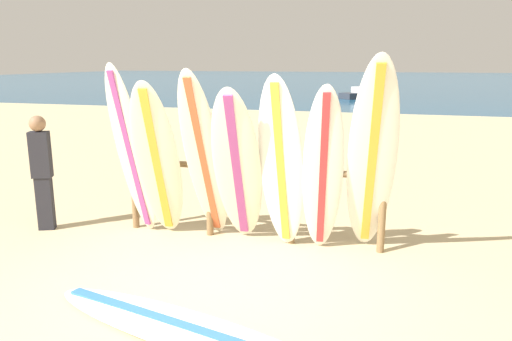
{
  "coord_description": "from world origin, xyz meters",
  "views": [
    {
      "loc": [
        1.76,
        -4.01,
        2.27
      ],
      "look_at": [
        0.04,
        2.02,
        0.85
      ],
      "focal_mm": 34.03,
      "sensor_mm": 36.0,
      "label": 1
    }
  ],
  "objects_px": {
    "surfboard_leaning_far_left": "(132,152)",
    "surfboard_lying_on_sand": "(183,328)",
    "small_boat_offshore": "(361,94)",
    "surfboard_leaning_left": "(157,163)",
    "surfboard_rack": "(250,187)",
    "surfboard_leaning_center": "(237,169)",
    "beachgoer_standing": "(42,168)",
    "surfboard_leaning_center_left": "(204,159)",
    "surfboard_leaning_center_right": "(281,166)",
    "surfboard_leaning_right": "(323,172)",
    "surfboard_leaning_far_right": "(372,160)"
  },
  "relations": [
    {
      "from": "surfboard_leaning_center_right",
      "to": "beachgoer_standing",
      "type": "bearing_deg",
      "value": -178.93
    },
    {
      "from": "small_boat_offshore",
      "to": "surfboard_rack",
      "type": "bearing_deg",
      "value": -89.3
    },
    {
      "from": "beachgoer_standing",
      "to": "small_boat_offshore",
      "type": "height_order",
      "value": "beachgoer_standing"
    },
    {
      "from": "surfboard_lying_on_sand",
      "to": "small_boat_offshore",
      "type": "distance_m",
      "value": 27.19
    },
    {
      "from": "surfboard_leaning_center_right",
      "to": "small_boat_offshore",
      "type": "height_order",
      "value": "surfboard_leaning_center_right"
    },
    {
      "from": "surfboard_leaning_far_left",
      "to": "surfboard_leaning_center_right",
      "type": "height_order",
      "value": "surfboard_leaning_far_left"
    },
    {
      "from": "surfboard_leaning_far_left",
      "to": "small_boat_offshore",
      "type": "bearing_deg",
      "value": 87.35
    },
    {
      "from": "surfboard_leaning_far_left",
      "to": "surfboard_leaning_far_right",
      "type": "xyz_separation_m",
      "value": [
        2.98,
        0.05,
        0.05
      ]
    },
    {
      "from": "surfboard_leaning_center",
      "to": "surfboard_leaning_center_left",
      "type": "bearing_deg",
      "value": -178.24
    },
    {
      "from": "surfboard_leaning_center_left",
      "to": "surfboard_lying_on_sand",
      "type": "distance_m",
      "value": 2.27
    },
    {
      "from": "surfboard_leaning_right",
      "to": "beachgoer_standing",
      "type": "relative_size",
      "value": 1.31
    },
    {
      "from": "surfboard_leaning_center_left",
      "to": "surfboard_leaning_center",
      "type": "relative_size",
      "value": 1.1
    },
    {
      "from": "surfboard_leaning_right",
      "to": "surfboard_leaning_far_right",
      "type": "distance_m",
      "value": 0.56
    },
    {
      "from": "surfboard_rack",
      "to": "surfboard_leaning_far_left",
      "type": "height_order",
      "value": "surfboard_leaning_far_left"
    },
    {
      "from": "surfboard_leaning_center_right",
      "to": "surfboard_leaning_far_right",
      "type": "bearing_deg",
      "value": 3.99
    },
    {
      "from": "surfboard_leaning_center_right",
      "to": "beachgoer_standing",
      "type": "xyz_separation_m",
      "value": [
        -3.28,
        -0.06,
        -0.21
      ]
    },
    {
      "from": "surfboard_leaning_center",
      "to": "surfboard_lying_on_sand",
      "type": "distance_m",
      "value": 2.18
    },
    {
      "from": "surfboard_leaning_far_left",
      "to": "surfboard_lying_on_sand",
      "type": "bearing_deg",
      "value": -51.7
    },
    {
      "from": "surfboard_lying_on_sand",
      "to": "surfboard_leaning_right",
      "type": "bearing_deg",
      "value": 66.0
    },
    {
      "from": "surfboard_leaning_far_left",
      "to": "surfboard_leaning_center",
      "type": "distance_m",
      "value": 1.43
    },
    {
      "from": "surfboard_leaning_far_right",
      "to": "beachgoer_standing",
      "type": "bearing_deg",
      "value": -178.24
    },
    {
      "from": "surfboard_leaning_center",
      "to": "beachgoer_standing",
      "type": "xyz_separation_m",
      "value": [
        -2.75,
        -0.04,
        -0.15
      ]
    },
    {
      "from": "surfboard_leaning_center_right",
      "to": "surfboard_leaning_right",
      "type": "relative_size",
      "value": 1.05
    },
    {
      "from": "surfboard_leaning_far_left",
      "to": "surfboard_leaning_left",
      "type": "bearing_deg",
      "value": -12.14
    },
    {
      "from": "surfboard_leaning_center",
      "to": "surfboard_leaning_right",
      "type": "distance_m",
      "value": 1.02
    },
    {
      "from": "surfboard_leaning_right",
      "to": "surfboard_leaning_center",
      "type": "bearing_deg",
      "value": -177.66
    },
    {
      "from": "surfboard_leaning_center_left",
      "to": "surfboard_lying_on_sand",
      "type": "bearing_deg",
      "value": -74.08
    },
    {
      "from": "surfboard_rack",
      "to": "surfboard_leaning_left",
      "type": "height_order",
      "value": "surfboard_leaning_left"
    },
    {
      "from": "surfboard_leaning_far_left",
      "to": "surfboard_leaning_center_left",
      "type": "relative_size",
      "value": 1.02
    },
    {
      "from": "surfboard_leaning_left",
      "to": "surfboard_leaning_center_right",
      "type": "distance_m",
      "value": 1.56
    },
    {
      "from": "surfboard_leaning_left",
      "to": "small_boat_offshore",
      "type": "distance_m",
      "value": 25.32
    },
    {
      "from": "surfboard_leaning_center_right",
      "to": "surfboard_leaning_right",
      "type": "xyz_separation_m",
      "value": [
        0.48,
        0.02,
        -0.05
      ]
    },
    {
      "from": "surfboard_leaning_center_left",
      "to": "surfboard_leaning_center_right",
      "type": "xyz_separation_m",
      "value": [
        0.95,
        0.03,
        -0.03
      ]
    },
    {
      "from": "surfboard_leaning_left",
      "to": "surfboard_leaning_far_left",
      "type": "bearing_deg",
      "value": 167.86
    },
    {
      "from": "surfboard_rack",
      "to": "surfboard_leaning_center_left",
      "type": "relative_size",
      "value": 1.54
    },
    {
      "from": "surfboard_leaning_far_right",
      "to": "surfboard_leaning_center",
      "type": "bearing_deg",
      "value": -176.72
    },
    {
      "from": "surfboard_rack",
      "to": "surfboard_leaning_left",
      "type": "distance_m",
      "value": 1.19
    },
    {
      "from": "surfboard_rack",
      "to": "small_boat_offshore",
      "type": "height_order",
      "value": "surfboard_rack"
    },
    {
      "from": "surfboard_leaning_center",
      "to": "surfboard_lying_on_sand",
      "type": "relative_size",
      "value": 0.69
    },
    {
      "from": "beachgoer_standing",
      "to": "small_boat_offshore",
      "type": "distance_m",
      "value": 25.42
    },
    {
      "from": "surfboard_leaning_far_right",
      "to": "surfboard_leaning_right",
      "type": "bearing_deg",
      "value": -174.94
    },
    {
      "from": "surfboard_leaning_right",
      "to": "surfboard_leaning_far_left",
      "type": "bearing_deg",
      "value": -179.84
    },
    {
      "from": "surfboard_leaning_center",
      "to": "surfboard_leaning_right",
      "type": "xyz_separation_m",
      "value": [
        1.02,
        0.04,
        0.02
      ]
    },
    {
      "from": "surfboard_leaning_far_left",
      "to": "surfboard_leaning_center_right",
      "type": "distance_m",
      "value": 1.96
    },
    {
      "from": "surfboard_leaning_far_left",
      "to": "surfboard_lying_on_sand",
      "type": "relative_size",
      "value": 0.77
    },
    {
      "from": "surfboard_leaning_left",
      "to": "surfboard_leaning_center_right",
      "type": "relative_size",
      "value": 0.97
    },
    {
      "from": "surfboard_leaning_right",
      "to": "surfboard_leaning_center_left",
      "type": "bearing_deg",
      "value": -177.82
    },
    {
      "from": "surfboard_leaning_center",
      "to": "surfboard_leaning_right",
      "type": "bearing_deg",
      "value": 2.34
    },
    {
      "from": "surfboard_leaning_center_left",
      "to": "small_boat_offshore",
      "type": "bearing_deg",
      "value": 89.65
    },
    {
      "from": "surfboard_leaning_right",
      "to": "surfboard_rack",
      "type": "bearing_deg",
      "value": 161.95
    }
  ]
}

